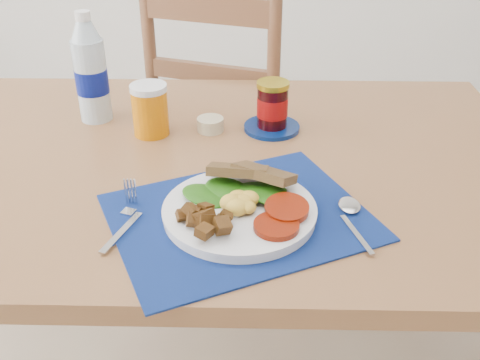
{
  "coord_description": "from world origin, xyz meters",
  "views": [
    {
      "loc": [
        0.09,
        -0.84,
        1.32
      ],
      "look_at": [
        0.08,
        0.01,
        0.8
      ],
      "focal_mm": 42.0,
      "sensor_mm": 36.0,
      "label": 1
    }
  ],
  "objects_px": {
    "juice_glass": "(150,111)",
    "breakfast_plate": "(236,208)",
    "jam_on_saucer": "(272,109)",
    "water_bottle": "(91,74)",
    "chair_far": "(225,106)"
  },
  "relations": [
    {
      "from": "breakfast_plate",
      "to": "water_bottle",
      "type": "height_order",
      "value": "water_bottle"
    },
    {
      "from": "juice_glass",
      "to": "jam_on_saucer",
      "type": "relative_size",
      "value": 0.86
    },
    {
      "from": "water_bottle",
      "to": "juice_glass",
      "type": "bearing_deg",
      "value": -28.48
    },
    {
      "from": "jam_on_saucer",
      "to": "breakfast_plate",
      "type": "bearing_deg",
      "value": -101.12
    },
    {
      "from": "chair_far",
      "to": "jam_on_saucer",
      "type": "relative_size",
      "value": 9.21
    },
    {
      "from": "jam_on_saucer",
      "to": "juice_glass",
      "type": "bearing_deg",
      "value": -174.11
    },
    {
      "from": "water_bottle",
      "to": "chair_far",
      "type": "bearing_deg",
      "value": 56.92
    },
    {
      "from": "breakfast_plate",
      "to": "juice_glass",
      "type": "height_order",
      "value": "juice_glass"
    },
    {
      "from": "water_bottle",
      "to": "jam_on_saucer",
      "type": "distance_m",
      "value": 0.43
    },
    {
      "from": "juice_glass",
      "to": "jam_on_saucer",
      "type": "xyz_separation_m",
      "value": [
        0.27,
        0.03,
        -0.0
      ]
    },
    {
      "from": "jam_on_saucer",
      "to": "water_bottle",
      "type": "bearing_deg",
      "value": 173.14
    },
    {
      "from": "chair_far",
      "to": "juice_glass",
      "type": "distance_m",
      "value": 0.58
    },
    {
      "from": "water_bottle",
      "to": "juice_glass",
      "type": "height_order",
      "value": "water_bottle"
    },
    {
      "from": "breakfast_plate",
      "to": "water_bottle",
      "type": "distance_m",
      "value": 0.55
    },
    {
      "from": "juice_glass",
      "to": "breakfast_plate",
      "type": "bearing_deg",
      "value": -59.04
    }
  ]
}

